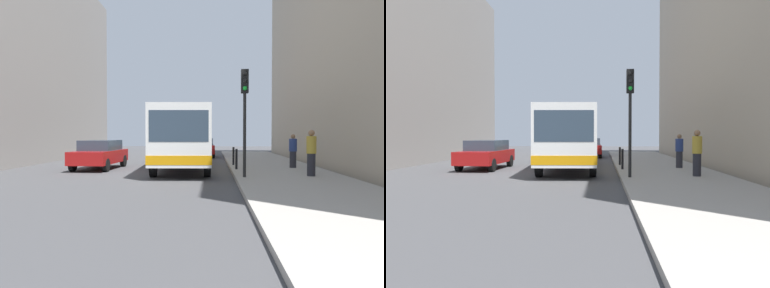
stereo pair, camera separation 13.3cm
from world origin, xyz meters
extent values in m
plane|color=#424244|center=(0.00, 0.00, 0.00)|extent=(80.00, 80.00, 0.00)
cube|color=#9E9991|center=(5.40, 0.00, 0.07)|extent=(4.40, 40.00, 0.15)
cube|color=white|center=(0.79, 2.77, 1.75)|extent=(3.03, 11.11, 2.50)
cube|color=orange|center=(0.79, 2.77, 0.80)|extent=(3.05, 11.13, 0.36)
cube|color=#2D3D4C|center=(1.05, -2.70, 2.10)|extent=(2.26, 0.17, 1.20)
cube|color=#2D3D4C|center=(0.76, 3.27, 2.10)|extent=(2.97, 9.51, 1.00)
cylinder|color=black|center=(2.10, -1.07, 0.50)|extent=(0.33, 1.01, 1.00)
cylinder|color=black|center=(-0.15, -1.18, 0.50)|extent=(0.33, 1.01, 1.00)
cylinder|color=black|center=(1.73, 6.72, 0.50)|extent=(0.33, 1.01, 1.00)
cylinder|color=black|center=(-0.53, 6.61, 0.50)|extent=(0.33, 1.01, 1.00)
cube|color=maroon|center=(-3.47, 2.31, 0.64)|extent=(1.99, 4.47, 0.64)
cube|color=#2D3D4C|center=(-3.46, 2.46, 1.22)|extent=(1.71, 2.53, 0.52)
cylinder|color=black|center=(-2.72, 0.78, 0.32)|extent=(0.25, 0.65, 0.64)
cylinder|color=black|center=(-4.36, 0.85, 0.32)|extent=(0.25, 0.65, 0.64)
cylinder|color=black|center=(-2.59, 3.78, 0.32)|extent=(0.25, 0.65, 0.64)
cylinder|color=black|center=(-4.22, 3.85, 0.32)|extent=(0.25, 0.65, 0.64)
cube|color=maroon|center=(1.53, 12.87, 0.64)|extent=(1.94, 4.46, 0.64)
cube|color=#2D3D4C|center=(1.53, 13.02, 1.22)|extent=(1.68, 2.51, 0.52)
cylinder|color=black|center=(2.40, 11.40, 0.32)|extent=(0.24, 0.65, 0.64)
cylinder|color=black|center=(0.76, 11.35, 0.32)|extent=(0.24, 0.65, 0.64)
cylinder|color=black|center=(2.30, 14.40, 0.32)|extent=(0.24, 0.65, 0.64)
cylinder|color=black|center=(0.66, 14.34, 0.32)|extent=(0.24, 0.65, 0.64)
cylinder|color=black|center=(3.55, -2.42, 1.75)|extent=(0.12, 0.12, 3.20)
cube|color=black|center=(3.55, -2.42, 3.80)|extent=(0.28, 0.24, 0.90)
sphere|color=black|center=(3.55, -2.55, 4.08)|extent=(0.16, 0.16, 0.16)
sphere|color=black|center=(3.55, -2.55, 3.80)|extent=(0.16, 0.16, 0.16)
sphere|color=green|center=(3.55, -2.55, 3.52)|extent=(0.16, 0.16, 0.16)
cylinder|color=black|center=(3.45, 0.88, 0.62)|extent=(0.11, 0.11, 0.95)
cylinder|color=black|center=(3.45, 3.40, 0.62)|extent=(0.11, 0.11, 0.95)
cylinder|color=#26262D|center=(6.19, -1.92, 0.59)|extent=(0.32, 0.32, 0.88)
cylinder|color=gold|center=(6.19, -1.92, 1.37)|extent=(0.38, 0.38, 0.68)
sphere|color=#8C6647|center=(6.19, -1.92, 1.84)|extent=(0.24, 0.24, 0.24)
cylinder|color=#26262D|center=(6.27, 1.87, 0.55)|extent=(0.32, 0.32, 0.80)
cylinder|color=navy|center=(6.27, 1.87, 1.26)|extent=(0.38, 0.38, 0.62)
sphere|color=#8C6647|center=(6.27, 1.87, 1.68)|extent=(0.22, 0.22, 0.22)
camera|label=1|loc=(2.32, -17.09, 1.79)|focal=35.84mm
camera|label=2|loc=(2.45, -17.09, 1.79)|focal=35.84mm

